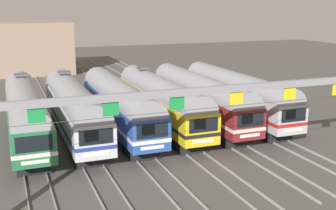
# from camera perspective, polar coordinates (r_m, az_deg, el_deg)

# --- Properties ---
(ground_plane) EXTENTS (160.00, 160.00, 0.00)m
(ground_plane) POSITION_cam_1_polar(r_m,az_deg,el_deg) (39.43, -3.64, -3.38)
(ground_plane) COLOR #4C4944
(track_bed) EXTENTS (21.17, 70.00, 0.15)m
(track_bed) POSITION_cam_1_polar(r_m,az_deg,el_deg) (55.39, -8.95, 1.43)
(track_bed) COLOR gray
(track_bed) RESTS_ON ground
(commuter_train_green) EXTENTS (2.88, 18.06, 5.05)m
(commuter_train_green) POSITION_cam_1_polar(r_m,az_deg,el_deg) (37.11, -18.33, -0.80)
(commuter_train_green) COLOR #236B42
(commuter_train_green) RESTS_ON ground
(commuter_train_silver) EXTENTS (2.88, 18.06, 5.05)m
(commuter_train_silver) POSITION_cam_1_polar(r_m,az_deg,el_deg) (37.46, -12.33, -0.30)
(commuter_train_silver) COLOR silver
(commuter_train_silver) RESTS_ON ground
(commuter_train_blue) EXTENTS (2.88, 18.06, 4.77)m
(commuter_train_blue) POSITION_cam_1_polar(r_m,az_deg,el_deg) (38.22, -6.50, 0.19)
(commuter_train_blue) COLOR #284C9E
(commuter_train_blue) RESTS_ON ground
(commuter_train_yellow) EXTENTS (2.88, 18.06, 5.05)m
(commuter_train_yellow) POSITION_cam_1_polar(r_m,az_deg,el_deg) (39.36, -0.96, 0.66)
(commuter_train_yellow) COLOR gold
(commuter_train_yellow) RESTS_ON ground
(commuter_train_maroon) EXTENTS (2.88, 18.06, 4.77)m
(commuter_train_maroon) POSITION_cam_1_polar(r_m,az_deg,el_deg) (40.85, 4.23, 1.09)
(commuter_train_maroon) COLOR maroon
(commuter_train_maroon) RESTS_ON ground
(commuter_train_stainless) EXTENTS (2.88, 18.06, 4.77)m
(commuter_train_stainless) POSITION_cam_1_polar(r_m,az_deg,el_deg) (42.65, 9.02, 1.48)
(commuter_train_stainless) COLOR #B2B5BA
(commuter_train_stainless) RESTS_ON ground
(catenary_gantry) EXTENTS (24.91, 0.44, 6.97)m
(catenary_gantry) POSITION_cam_1_polar(r_m,az_deg,el_deg) (25.91, 5.23, -0.04)
(catenary_gantry) COLOR gray
(catenary_gantry) RESTS_ON ground
(maintenance_building) EXTENTS (18.05, 10.00, 8.37)m
(maintenance_building) POSITION_cam_1_polar(r_m,az_deg,el_deg) (75.37, -19.65, 7.09)
(maintenance_building) COLOR gray
(maintenance_building) RESTS_ON ground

